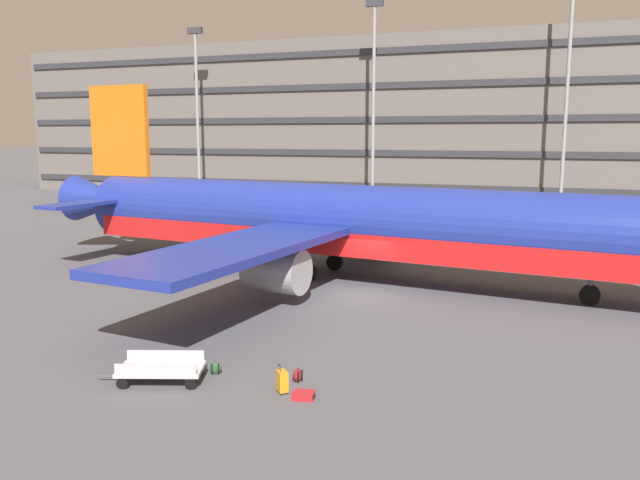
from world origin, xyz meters
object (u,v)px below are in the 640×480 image
airliner (337,223)px  suitcase_red (282,381)px  suitcase_laid_flat (303,395)px  baggage_cart (161,369)px  backpack_large (297,375)px  backpack_scuffed (215,368)px

airliner → suitcase_red: airliner is taller
suitcase_laid_flat → suitcase_red: (-0.77, 0.21, 0.25)m
suitcase_laid_flat → baggage_cart: size_ratio=0.21×
backpack_large → suitcase_red: bearing=-96.3°
suitcase_laid_flat → backpack_scuffed: 3.49m
suitcase_red → backpack_scuffed: bearing=166.9°
airliner → suitcase_laid_flat: size_ratio=54.37×
airliner → suitcase_laid_flat: airliner is taller
airliner → backpack_large: size_ratio=81.38×
airliner → suitcase_red: size_ratio=44.18×
backpack_large → backpack_scuffed: bearing=-173.3°
suitcase_laid_flat → backpack_large: size_ratio=1.50×
backpack_scuffed → suitcase_laid_flat: bearing=-13.6°
backpack_large → baggage_cart: bearing=-159.0°
backpack_scuffed → backpack_large: (2.72, 0.32, 0.01)m
suitcase_red → backpack_large: 0.95m
airliner → backpack_scuffed: bearing=-86.1°
suitcase_laid_flat → backpack_scuffed: size_ratio=1.54×
airliner → backpack_scuffed: airliner is taller
airliner → baggage_cart: airliner is taller
baggage_cart → backpack_large: bearing=21.0°
suitcase_red → suitcase_laid_flat: bearing=-15.3°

